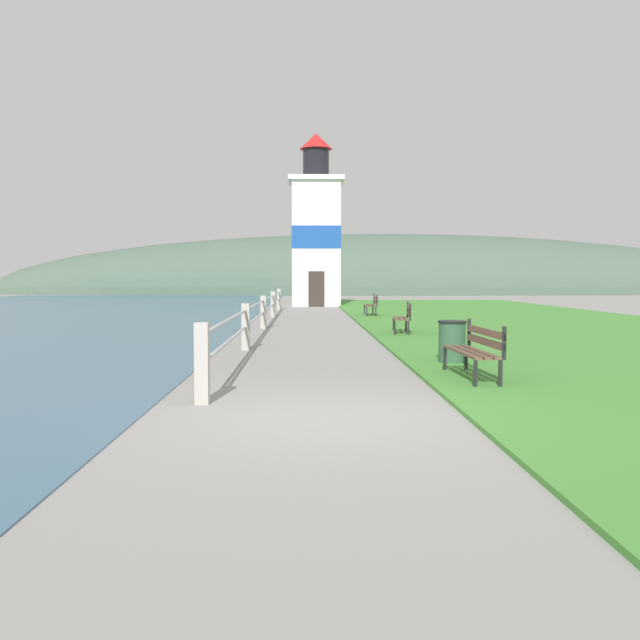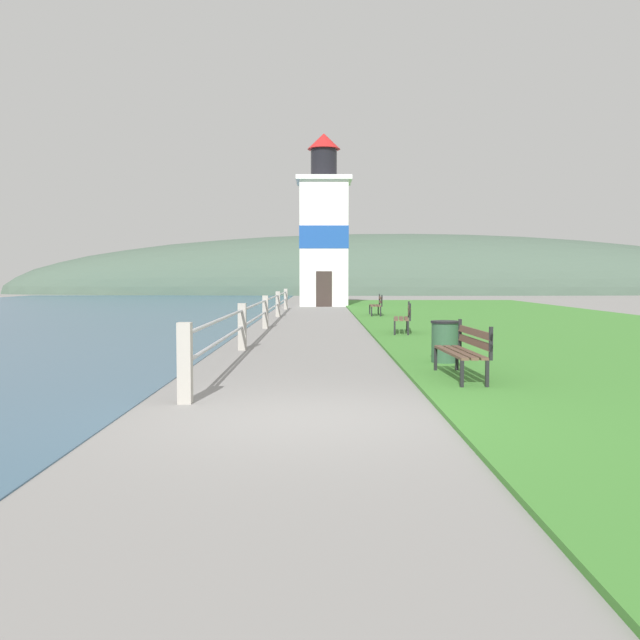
% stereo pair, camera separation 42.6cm
% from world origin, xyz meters
% --- Properties ---
extents(ground_plane, '(160.00, 160.00, 0.00)m').
position_xyz_m(ground_plane, '(0.00, 0.00, 0.00)').
color(ground_plane, gray).
extents(grass_verge, '(12.00, 50.27, 0.06)m').
position_xyz_m(grass_verge, '(7.67, 16.76, 0.03)').
color(grass_verge, '#428433').
rests_on(grass_verge, ground_plane).
extents(seawall_railing, '(0.18, 27.67, 1.07)m').
position_xyz_m(seawall_railing, '(-1.57, 14.74, 0.63)').
color(seawall_railing, '#A8A399').
rests_on(seawall_railing, ground_plane).
extents(park_bench_near, '(0.55, 1.96, 0.94)m').
position_xyz_m(park_bench_near, '(2.50, 2.96, 0.54)').
color(park_bench_near, brown).
rests_on(park_bench_near, ground_plane).
extents(park_bench_midway, '(0.65, 1.76, 0.94)m').
position_xyz_m(park_bench_midway, '(2.63, 12.17, 0.54)').
color(park_bench_midway, brown).
rests_on(park_bench_midway, ground_plane).
extents(park_bench_far, '(0.51, 1.78, 0.94)m').
position_xyz_m(park_bench_far, '(2.61, 21.67, 0.54)').
color(park_bench_far, brown).
rests_on(park_bench_far, ground_plane).
extents(lighthouse, '(3.16, 3.16, 9.92)m').
position_xyz_m(lighthouse, '(0.43, 33.21, 4.23)').
color(lighthouse, white).
rests_on(lighthouse, ground_plane).
extents(trash_bin, '(0.54, 0.54, 0.84)m').
position_xyz_m(trash_bin, '(2.55, 5.06, 0.42)').
color(trash_bin, '#2D5138').
rests_on(trash_bin, ground_plane).
extents(distant_hillside, '(80.00, 16.00, 12.00)m').
position_xyz_m(distant_hillside, '(8.00, 63.51, 0.00)').
color(distant_hillside, '#475B4C').
rests_on(distant_hillside, ground_plane).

